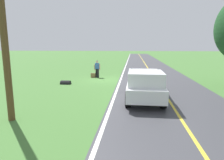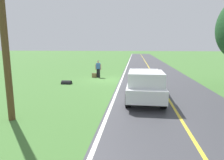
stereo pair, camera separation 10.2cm
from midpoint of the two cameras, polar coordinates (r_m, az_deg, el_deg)
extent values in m
plane|color=#427033|center=(18.35, -1.28, 0.03)|extent=(200.00, 200.00, 0.00)
cube|color=#3D3D42|center=(18.29, 13.28, -0.26)|extent=(6.94, 120.00, 0.00)
cube|color=silver|center=(18.21, 2.94, -0.04)|extent=(0.16, 117.60, 0.00)
cube|color=gold|center=(18.29, 13.28, -0.25)|extent=(0.14, 117.60, 0.00)
cylinder|color=black|center=(19.58, -3.63, 1.96)|extent=(0.18, 0.18, 0.88)
cylinder|color=black|center=(19.86, -4.12, 2.06)|extent=(0.18, 0.18, 0.88)
cube|color=#335999|center=(19.63, -3.90, 4.12)|extent=(0.40, 0.26, 0.58)
sphere|color=tan|center=(19.60, -3.92, 5.30)|extent=(0.23, 0.23, 0.23)
sphere|color=#4C564C|center=(19.59, -3.92, 5.52)|extent=(0.20, 0.20, 0.20)
cube|color=#234C2D|center=(19.83, -3.79, 4.26)|extent=(0.32, 0.20, 0.44)
cylinder|color=tan|center=(19.58, -3.16, 3.79)|extent=(0.10, 0.10, 0.58)
cylinder|color=tan|center=(19.68, -4.66, 3.80)|extent=(0.10, 0.10, 0.58)
cube|color=brown|center=(19.79, -5.09, 1.38)|extent=(0.46, 0.20, 0.45)
cube|color=silver|center=(11.93, 9.80, -1.92)|extent=(2.06, 5.42, 0.70)
cube|color=silver|center=(10.63, 10.16, 0.50)|extent=(1.86, 2.18, 0.72)
cube|color=black|center=(10.62, 10.18, 0.88)|extent=(1.69, 1.31, 0.43)
cube|color=silver|center=(12.96, 13.84, 1.47)|extent=(0.13, 3.02, 0.45)
cube|color=silver|center=(12.88, 5.51, 1.67)|extent=(0.13, 3.02, 0.45)
cube|color=silver|center=(14.38, 9.46, 2.45)|extent=(1.84, 0.12, 0.45)
cylinder|color=black|center=(10.40, 15.11, -5.90)|extent=(0.31, 0.80, 0.80)
cylinder|color=black|center=(10.30, 5.10, -5.73)|extent=(0.31, 0.80, 0.80)
cylinder|color=black|center=(13.58, 13.30, -2.09)|extent=(0.31, 0.80, 0.80)
cylinder|color=black|center=(13.51, 5.68, -1.93)|extent=(0.31, 0.80, 0.80)
cylinder|color=brown|center=(9.20, -28.85, 12.30)|extent=(0.28, 0.28, 7.50)
cylinder|color=black|center=(16.86, -12.99, -1.12)|extent=(0.80, 0.60, 0.60)
camera|label=1|loc=(0.05, -89.70, 0.05)|focal=31.17mm
camera|label=2|loc=(0.05, 90.30, -0.05)|focal=31.17mm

